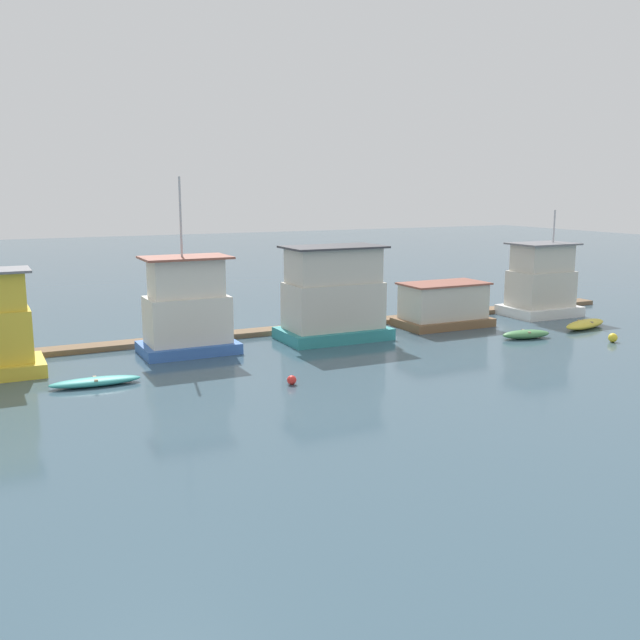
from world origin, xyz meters
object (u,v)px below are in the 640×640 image
(houseboat_blue, at_px, (187,311))
(houseboat_white, at_px, (541,283))
(houseboat_brown, at_px, (443,306))
(buoy_red, at_px, (292,380))
(mooring_post_near_right, at_px, (413,310))
(buoy_yellow, at_px, (613,338))
(dinghy_green, at_px, (526,334))
(mooring_post_far_right, at_px, (373,316))
(houseboat_teal, at_px, (333,297))
(dinghy_yellow, at_px, (585,324))
(dinghy_teal, at_px, (95,382))

(houseboat_blue, relative_size, houseboat_white, 1.28)
(houseboat_brown, xyz_separation_m, buoy_red, (-14.79, -8.68, -1.15))
(mooring_post_near_right, distance_m, buoy_yellow, 12.67)
(dinghy_green, height_order, buoy_yellow, buoy_yellow)
(mooring_post_near_right, height_order, mooring_post_far_right, mooring_post_near_right)
(buoy_red, bearing_deg, buoy_yellow, 0.27)
(houseboat_blue, distance_m, houseboat_teal, 8.90)
(dinghy_green, distance_m, dinghy_yellow, 5.74)
(dinghy_teal, height_order, mooring_post_near_right, mooring_post_near_right)
(houseboat_white, relative_size, mooring_post_far_right, 5.49)
(houseboat_blue, height_order, mooring_post_far_right, houseboat_blue)
(dinghy_green, bearing_deg, houseboat_blue, 164.53)
(houseboat_blue, height_order, houseboat_white, houseboat_blue)
(houseboat_teal, height_order, mooring_post_far_right, houseboat_teal)
(houseboat_white, relative_size, dinghy_green, 2.31)
(houseboat_white, xyz_separation_m, dinghy_teal, (-31.65, -5.13, -2.11))
(buoy_yellow, bearing_deg, mooring_post_near_right, 124.66)
(houseboat_blue, height_order, buoy_yellow, houseboat_blue)
(houseboat_teal, bearing_deg, buoy_yellow, -29.31)
(dinghy_green, xyz_separation_m, buoy_yellow, (3.92, -3.05, 0.00))
(houseboat_teal, relative_size, dinghy_teal, 1.55)
(mooring_post_far_right, bearing_deg, houseboat_teal, -151.11)
(houseboat_teal, relative_size, mooring_post_far_right, 4.73)
(houseboat_white, height_order, dinghy_teal, houseboat_white)
(dinghy_yellow, distance_m, mooring_post_far_right, 13.78)
(houseboat_white, height_order, buoy_red, houseboat_white)
(mooring_post_near_right, height_order, buoy_red, mooring_post_near_right)
(houseboat_brown, relative_size, dinghy_green, 1.88)
(dinghy_teal, xyz_separation_m, buoy_red, (8.23, -3.83, 0.02))
(dinghy_teal, distance_m, mooring_post_near_right, 22.91)
(houseboat_brown, height_order, dinghy_yellow, houseboat_brown)
(houseboat_brown, bearing_deg, buoy_red, -149.59)
(houseboat_brown, distance_m, mooring_post_near_right, 2.20)
(dinghy_green, height_order, buoy_red, dinghy_green)
(dinghy_green, bearing_deg, houseboat_teal, 154.33)
(houseboat_teal, relative_size, mooring_post_near_right, 3.66)
(dinghy_teal, xyz_separation_m, mooring_post_far_right, (18.77, 6.68, 0.48))
(dinghy_teal, distance_m, mooring_post_far_right, 19.93)
(buoy_red, bearing_deg, houseboat_white, 20.92)
(houseboat_teal, bearing_deg, mooring_post_near_right, 17.42)
(dinghy_teal, height_order, buoy_yellow, buoy_yellow)
(houseboat_brown, bearing_deg, dinghy_yellow, -31.19)
(dinghy_teal, bearing_deg, dinghy_green, -1.53)
(houseboat_brown, height_order, buoy_yellow, houseboat_brown)
(houseboat_teal, xyz_separation_m, dinghy_yellow, (16.24, -4.30, -2.31))
(dinghy_yellow, bearing_deg, houseboat_brown, 148.81)
(houseboat_blue, bearing_deg, houseboat_teal, -1.99)
(houseboat_white, distance_m, mooring_post_near_right, 9.97)
(mooring_post_far_right, xyz_separation_m, buoy_red, (-10.53, -10.51, -0.46))
(houseboat_blue, bearing_deg, houseboat_white, 0.92)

